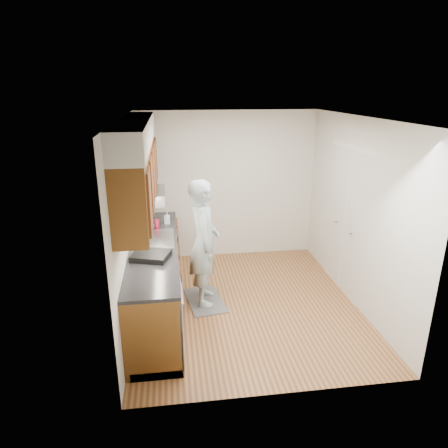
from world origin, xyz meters
The scene contains 14 objects.
floor centered at (0.00, 0.00, 0.00)m, with size 3.50×3.50×0.00m, color #9A693A.
ceiling centered at (0.00, 0.00, 2.50)m, with size 3.50×3.50×0.00m, color white.
wall_left centered at (-1.50, 0.00, 1.25)m, with size 0.02×3.50×2.50m, color beige.
wall_right centered at (1.50, 0.00, 1.25)m, with size 0.02×3.50×2.50m, color beige.
wall_back centered at (0.00, 1.75, 1.25)m, with size 3.00×0.02×2.50m, color beige.
counter centered at (-1.20, 0.00, 0.49)m, with size 0.64×2.80×1.30m.
upper_cabinets centered at (-1.33, 0.05, 1.95)m, with size 0.47×2.80×1.21m.
closet_door centered at (1.49, 0.30, 1.02)m, with size 0.02×1.22×2.05m, color white.
floor_mat centered at (-0.55, 0.14, 0.01)m, with size 0.47×0.80×0.01m, color slate.
person centered at (-0.55, 0.14, 0.99)m, with size 0.69×0.46×1.96m, color #9DB6BF.
soap_bottle_a centered at (-1.31, 0.73, 1.07)m, with size 0.10×0.10×0.26m, color silver.
soap_bottle_b centered at (-1.03, 0.82, 1.03)m, with size 0.08×0.08×0.18m, color silver.
soda_can centered at (-1.17, 0.63, 1.01)m, with size 0.07×0.07×0.14m, color #B91F38.
dish_rack centered at (-1.22, -0.42, 0.97)m, with size 0.41×0.35×0.07m, color black.
Camera 1 is at (-0.95, -4.80, 2.86)m, focal length 32.00 mm.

